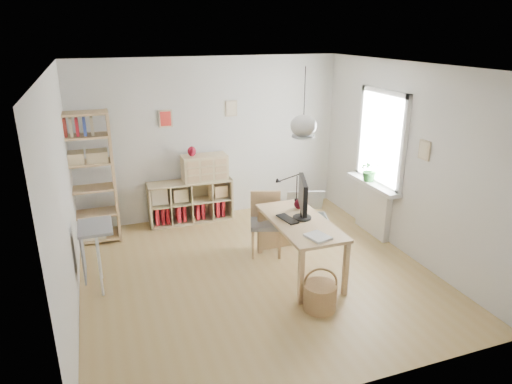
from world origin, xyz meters
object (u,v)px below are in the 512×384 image
object	(u,v)px
chair	(266,219)
storage_chest	(308,221)
monitor	(303,197)
drawer_chest	(205,167)
desk	(300,227)
tall_bookshelf	(86,174)
cube_shelf	(189,204)

from	to	relation	value
chair	storage_chest	world-z (taller)	chair
chair	storage_chest	xyz separation A→B (m)	(0.86, 0.36, -0.30)
monitor	drawer_chest	world-z (taller)	monitor
chair	drawer_chest	size ratio (longest dim) A/B	1.21
desk	storage_chest	xyz separation A→B (m)	(0.65, 1.08, -0.45)
tall_bookshelf	drawer_chest	world-z (taller)	tall_bookshelf
chair	monitor	xyz separation A→B (m)	(0.26, -0.66, 0.54)
tall_bookshelf	cube_shelf	bearing A→B (deg)	10.19
cube_shelf	monitor	size ratio (longest dim) A/B	2.33
chair	storage_chest	size ratio (longest dim) A/B	1.08
desk	chair	bearing A→B (deg)	105.72
desk	drawer_chest	size ratio (longest dim) A/B	2.03
tall_bookshelf	drawer_chest	xyz separation A→B (m)	(1.85, 0.24, -0.16)
desk	chair	xyz separation A→B (m)	(-0.20, 0.72, -0.15)
tall_bookshelf	monitor	size ratio (longest dim) A/B	3.33
desk	cube_shelf	bearing A→B (deg)	114.61
desk	chair	world-z (taller)	chair
cube_shelf	tall_bookshelf	bearing A→B (deg)	-169.81
chair	drawer_chest	xyz separation A→B (m)	(-0.53, 1.47, 0.42)
desk	drawer_chest	xyz separation A→B (m)	(-0.74, 2.19, 0.27)
desk	monitor	distance (m)	0.41
cube_shelf	chair	bearing A→B (deg)	-61.52
cube_shelf	drawer_chest	bearing A→B (deg)	-8.16
storage_chest	drawer_chest	xyz separation A→B (m)	(-1.39, 1.11, 0.72)
chair	drawer_chest	world-z (taller)	drawer_chest
cube_shelf	storage_chest	world-z (taller)	cube_shelf
cube_shelf	drawer_chest	size ratio (longest dim) A/B	1.89
desk	drawer_chest	world-z (taller)	drawer_chest
monitor	drawer_chest	xyz separation A→B (m)	(-0.79, 2.13, -0.12)
drawer_chest	desk	bearing A→B (deg)	-71.81
tall_bookshelf	chair	xyz separation A→B (m)	(2.38, -1.23, -0.58)
desk	cube_shelf	world-z (taller)	desk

